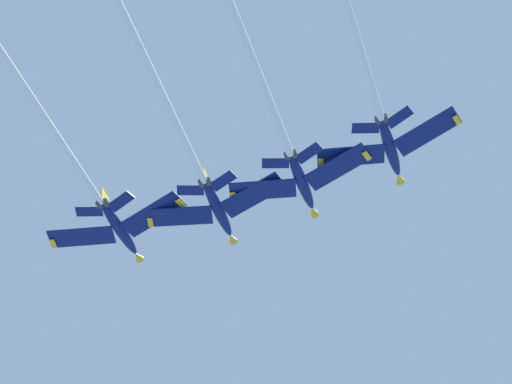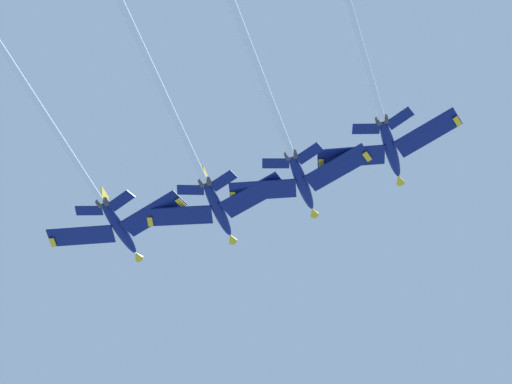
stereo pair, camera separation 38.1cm
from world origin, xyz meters
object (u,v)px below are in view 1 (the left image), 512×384
jet_centre (284,138)px  jet_inner_right (377,104)px  jet_far_left (102,202)px  jet_inner_left (201,173)px

jet_centre → jet_inner_right: 12.58m
jet_far_left → jet_centre: jet_far_left is taller
jet_far_left → jet_inner_right: jet_inner_right is taller
jet_inner_left → jet_inner_right: (-3.72, 24.36, -0.47)m
jet_inner_left → jet_inner_right: size_ratio=1.02×
jet_far_left → jet_centre: bearing=100.3°
jet_centre → jet_inner_right: size_ratio=0.99×
jet_inner_left → jet_inner_right: 24.65m
jet_centre → jet_inner_right: jet_inner_right is taller
jet_inner_left → jet_centre: size_ratio=1.03×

